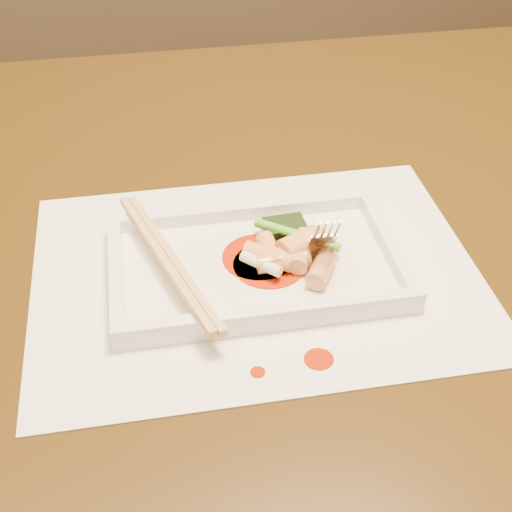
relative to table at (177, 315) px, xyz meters
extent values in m
cube|color=black|center=(0.00, 0.00, 0.08)|extent=(1.40, 0.90, 0.04)
cylinder|color=black|center=(0.62, 0.37, -0.29)|extent=(0.07, 0.07, 0.71)
cube|color=white|center=(0.07, -0.06, 0.10)|extent=(0.40, 0.30, 0.00)
cylinder|color=#AB2305|center=(0.10, -0.18, 0.10)|extent=(0.02, 0.02, 0.00)
cylinder|color=#AB2305|center=(0.05, -0.18, 0.10)|extent=(0.01, 0.01, 0.00)
cube|color=white|center=(0.07, -0.06, 0.11)|extent=(0.26, 0.16, 0.01)
cube|color=white|center=(0.07, 0.01, 0.12)|extent=(0.26, 0.01, 0.01)
cube|color=white|center=(0.07, -0.14, 0.12)|extent=(0.26, 0.01, 0.01)
cube|color=white|center=(-0.05, -0.06, 0.12)|extent=(0.01, 0.14, 0.01)
cube|color=white|center=(0.20, -0.06, 0.12)|extent=(0.01, 0.14, 0.01)
cube|color=black|center=(0.11, -0.02, 0.12)|extent=(0.04, 0.03, 0.01)
cylinder|color=#EAEACC|center=(0.08, -0.08, 0.12)|extent=(0.04, 0.04, 0.01)
cylinder|color=#45A21A|center=(0.12, -0.04, 0.12)|extent=(0.07, 0.06, 0.01)
cube|color=tan|center=(-0.01, -0.06, 0.13)|extent=(0.07, 0.20, 0.01)
cube|color=tan|center=(0.00, -0.06, 0.13)|extent=(0.07, 0.20, 0.01)
cylinder|color=#AB2305|center=(0.08, -0.06, 0.11)|extent=(0.07, 0.07, 0.00)
cylinder|color=#AB2305|center=(0.09, -0.07, 0.11)|extent=(0.07, 0.07, 0.00)
cylinder|color=#E8B46C|center=(0.09, -0.06, 0.12)|extent=(0.02, 0.04, 0.02)
cylinder|color=#E8B46C|center=(0.10, -0.08, 0.12)|extent=(0.05, 0.02, 0.02)
cylinder|color=#E8B46C|center=(0.11, -0.06, 0.13)|extent=(0.04, 0.04, 0.02)
cylinder|color=#E8B46C|center=(0.12, -0.06, 0.12)|extent=(0.05, 0.03, 0.02)
cylinder|color=#E8B46C|center=(0.11, -0.06, 0.12)|extent=(0.03, 0.05, 0.02)
cylinder|color=#E8B46C|center=(0.12, -0.06, 0.13)|extent=(0.05, 0.03, 0.02)
cylinder|color=#E8B46C|center=(0.13, -0.09, 0.12)|extent=(0.04, 0.05, 0.02)
cylinder|color=#E8B46C|center=(0.08, -0.07, 0.12)|extent=(0.05, 0.04, 0.02)
camera|label=1|loc=(-0.01, -0.55, 0.52)|focal=50.00mm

